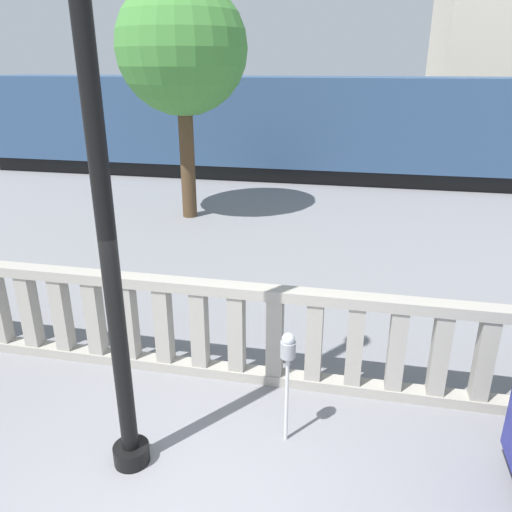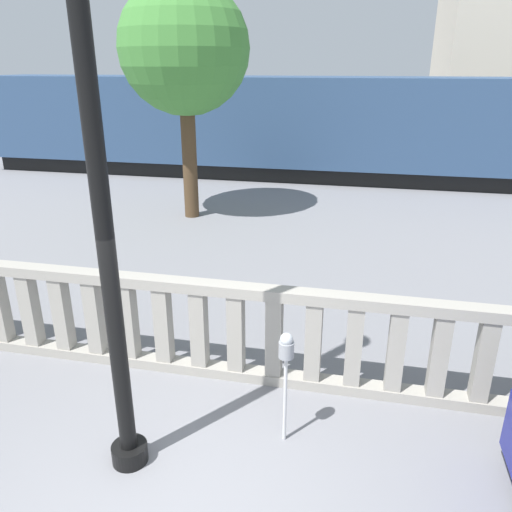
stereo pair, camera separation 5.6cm
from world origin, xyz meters
name	(u,v)px [view 1 (the left image)]	position (x,y,z in m)	size (l,w,h in m)	color
balustrade	(237,332)	(0.00, 2.40, 0.68)	(14.06, 0.24, 1.36)	#9E998E
lamppost	(94,123)	(-0.72, 0.69, 3.49)	(0.38, 0.38, 6.61)	black
parking_meter	(288,356)	(0.82, 1.36, 1.08)	(0.16, 0.16, 1.35)	silver
train_near	(373,128)	(1.75, 15.19, 1.84)	(28.76, 2.87, 4.11)	black
tree_left	(182,50)	(-3.09, 9.49, 4.26)	(3.24, 3.24, 5.91)	#4C3823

